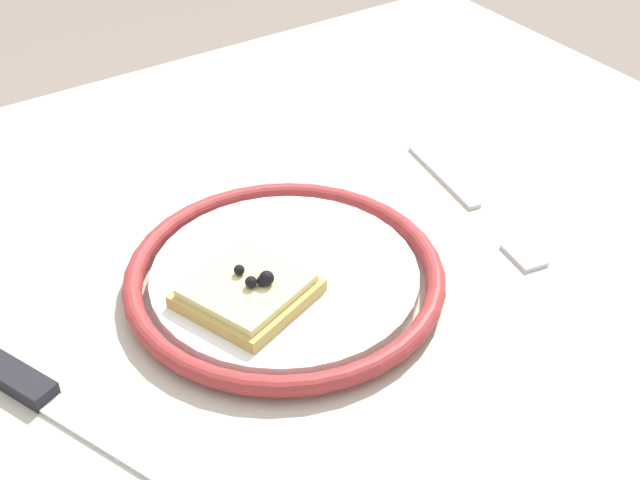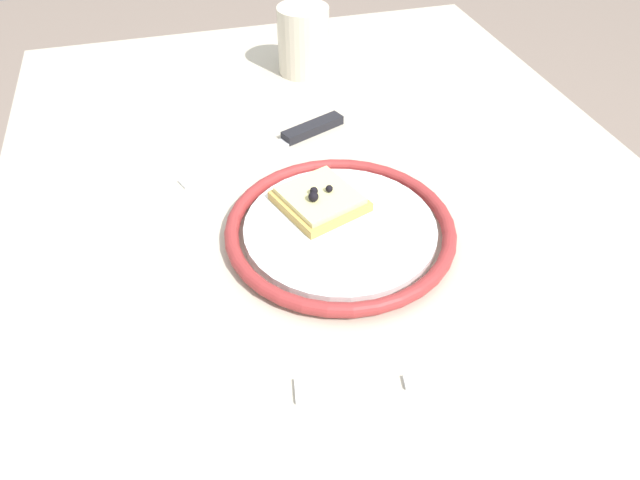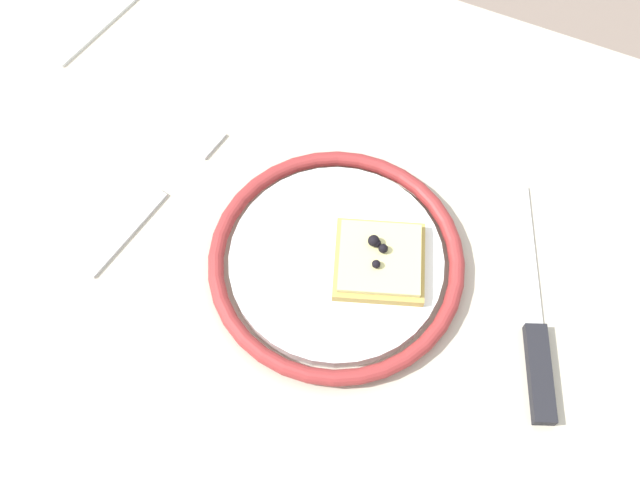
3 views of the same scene
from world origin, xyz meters
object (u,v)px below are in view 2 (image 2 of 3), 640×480
(dining_table, at_px, (343,263))
(cup, at_px, (303,40))
(plate, at_px, (340,229))
(knife, at_px, (293,137))
(pizza_slice_near, at_px, (320,199))
(fork, at_px, (412,382))

(dining_table, xyz_separation_m, cup, (0.34, -0.04, 0.13))
(dining_table, xyz_separation_m, plate, (-0.04, 0.02, 0.09))
(dining_table, height_order, knife, knife)
(pizza_slice_near, relative_size, cup, 1.08)
(plate, distance_m, pizza_slice_near, 0.04)
(dining_table, bearing_deg, pizza_slice_near, 91.15)
(cup, bearing_deg, fork, 174.69)
(knife, bearing_deg, cup, -18.51)
(plate, height_order, cup, cup)
(plate, distance_m, fork, 0.19)
(fork, bearing_deg, pizza_slice_near, 3.99)
(dining_table, relative_size, plate, 4.43)
(cup, bearing_deg, dining_table, 173.41)
(knife, height_order, cup, cup)
(fork, bearing_deg, cup, -5.31)
(dining_table, distance_m, cup, 0.37)
(plate, relative_size, cup, 2.46)
(dining_table, distance_m, fork, 0.25)
(knife, distance_m, cup, 0.20)
(cup, bearing_deg, pizza_slice_near, 168.59)
(pizza_slice_near, bearing_deg, dining_table, -88.85)
(plate, height_order, fork, plate)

